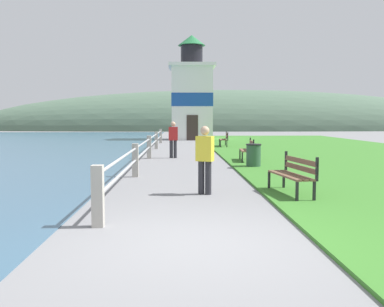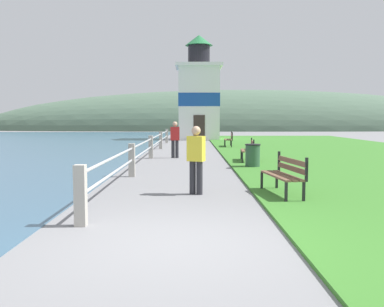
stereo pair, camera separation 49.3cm
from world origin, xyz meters
TOP-DOWN VIEW (x-y plane):
  - ground_plane at (0.00, 0.00)m, footprint 160.00×160.00m
  - grass_verge at (7.63, 14.32)m, footprint 12.00×42.96m
  - seawall_railing at (-1.53, 12.67)m, footprint 0.18×23.53m
  - park_bench_near at (2.30, 3.57)m, footprint 0.70×1.74m
  - park_bench_midway at (2.48, 11.00)m, footprint 0.61×1.66m
  - park_bench_far at (2.49, 19.78)m, footprint 0.57×1.71m
  - lighthouse at (0.81, 29.66)m, footprint 3.74×3.74m
  - person_strolling at (-0.50, 12.88)m, footprint 0.40×0.23m
  - person_by_railing at (0.34, 3.88)m, footprint 0.43×0.35m
  - trash_bin at (2.36, 9.05)m, footprint 0.54×0.54m
  - distant_hillside at (8.00, 58.64)m, footprint 80.00×16.00m

SIDE VIEW (x-z plane):
  - ground_plane at x=0.00m, z-range 0.00..0.00m
  - distant_hillside at x=8.00m, z-range -6.00..6.00m
  - grass_verge at x=7.63m, z-range 0.00..0.06m
  - trash_bin at x=2.36m, z-range 0.00..0.84m
  - park_bench_midway at x=2.48m, z-range 0.07..1.01m
  - park_bench_far at x=2.49m, z-range 0.07..1.01m
  - park_bench_near at x=2.30m, z-range 0.07..1.01m
  - seawall_railing at x=-1.53m, z-range 0.09..1.08m
  - person_by_railing at x=0.34m, z-range 0.07..1.62m
  - person_strolling at x=-0.50m, z-range 0.07..1.66m
  - lighthouse at x=0.81m, z-range -0.68..7.83m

